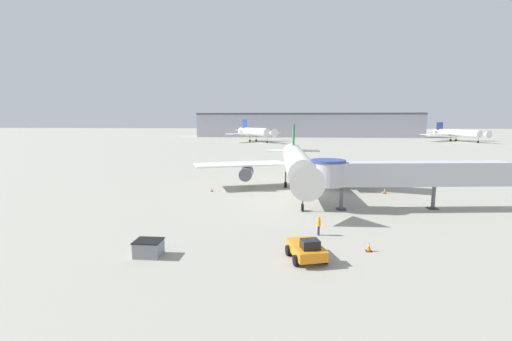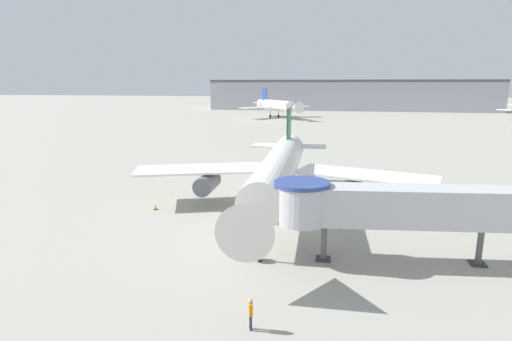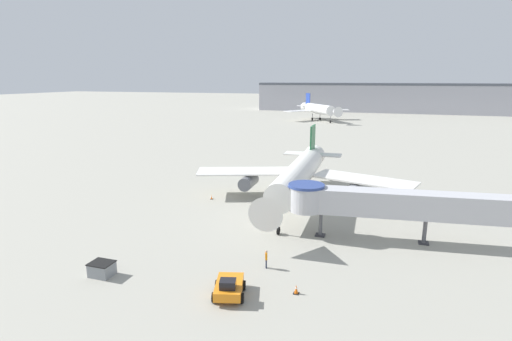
% 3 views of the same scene
% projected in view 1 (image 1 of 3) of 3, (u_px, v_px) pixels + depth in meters
% --- Properties ---
extents(ground_plane, '(800.00, 800.00, 0.00)m').
position_uv_depth(ground_plane, '(312.00, 193.00, 50.68)').
color(ground_plane, '#9E9B8E').
extents(main_airplane, '(33.19, 33.25, 10.03)m').
position_uv_depth(main_airplane, '(297.00, 163.00, 52.24)').
color(main_airplane, white).
rests_on(main_airplane, ground_plane).
extents(jet_bridge, '(23.77, 5.90, 6.07)m').
position_uv_depth(jet_bridge, '(397.00, 173.00, 40.98)').
color(jet_bridge, '#B7B7BC').
rests_on(jet_bridge, ground_plane).
extents(pushback_tug_orange, '(3.27, 4.17, 1.87)m').
position_uv_depth(pushback_tug_orange, '(307.00, 249.00, 26.40)').
color(pushback_tug_orange, orange).
rests_on(pushback_tug_orange, ground_plane).
extents(service_container_gray, '(2.14, 1.75, 1.30)m').
position_uv_depth(service_container_gray, '(149.00, 248.00, 27.16)').
color(service_container_gray, gray).
rests_on(service_container_gray, ground_plane).
extents(traffic_cone_apron_front, '(0.49, 0.49, 0.80)m').
position_uv_depth(traffic_cone_apron_front, '(369.00, 247.00, 28.15)').
color(traffic_cone_apron_front, black).
rests_on(traffic_cone_apron_front, ground_plane).
extents(traffic_cone_port_wing, '(0.38, 0.38, 0.64)m').
position_uv_depth(traffic_cone_port_wing, '(212.00, 189.00, 51.87)').
color(traffic_cone_port_wing, black).
rests_on(traffic_cone_port_wing, ground_plane).
extents(traffic_cone_starboard_wing, '(0.49, 0.49, 0.81)m').
position_uv_depth(traffic_cone_starboard_wing, '(385.00, 191.00, 50.46)').
color(traffic_cone_starboard_wing, black).
rests_on(traffic_cone_starboard_wing, ground_plane).
extents(ground_crew_marshaller, '(0.31, 0.40, 1.82)m').
position_uv_depth(ground_crew_marshaller, '(319.00, 224.00, 32.01)').
color(ground_crew_marshaller, '#1E2338').
rests_on(ground_crew_marshaller, ground_plane).
extents(background_jet_blue_tail, '(26.29, 27.39, 11.22)m').
position_uv_depth(background_jet_blue_tail, '(255.00, 132.00, 168.53)').
color(background_jet_blue_tail, white).
rests_on(background_jet_blue_tail, ground_plane).
extents(background_jet_navy_tail, '(37.41, 34.65, 9.62)m').
position_uv_depth(background_jet_navy_tail, '(457.00, 133.00, 172.98)').
color(background_jet_navy_tail, white).
rests_on(background_jet_navy_tail, ground_plane).
extents(terminal_building, '(141.07, 20.40, 15.24)m').
position_uv_depth(terminal_building, '(307.00, 125.00, 221.19)').
color(terminal_building, '#A8A8B2').
rests_on(terminal_building, ground_plane).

